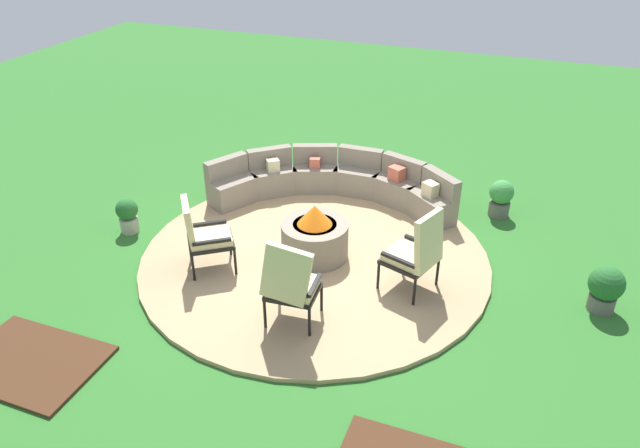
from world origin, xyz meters
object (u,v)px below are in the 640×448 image
object	(u,v)px
lounge_chair_front_left	(203,233)
lounge_chair_front_right	(290,283)
lounge_chair_back_left	(417,251)
potted_plant_2	(606,287)
potted_plant_1	(128,214)
fire_pit	(315,236)
potted_plant_0	(501,197)
curved_stone_bench	(334,183)

from	to	relation	value
lounge_chair_front_left	lounge_chair_front_right	xyz separation A→B (m)	(1.52, -0.66, 0.04)
lounge_chair_front_left	lounge_chair_back_left	xyz separation A→B (m)	(2.71, 0.52, 0.03)
potted_plant_2	potted_plant_1	bearing A→B (deg)	-175.64
potted_plant_1	lounge_chair_back_left	bearing A→B (deg)	0.08
fire_pit	lounge_chair_back_left	distance (m)	1.52
potted_plant_0	potted_plant_1	distance (m)	5.67
curved_stone_bench	potted_plant_1	size ratio (longest dim) A/B	7.21
fire_pit	potted_plant_1	bearing A→B (deg)	-174.14
potted_plant_2	lounge_chair_front_right	bearing A→B (deg)	-153.97
fire_pit	potted_plant_2	world-z (taller)	fire_pit
fire_pit	potted_plant_2	size ratio (longest dim) A/B	1.53
potted_plant_1	potted_plant_2	distance (m)	6.58
fire_pit	potted_plant_0	size ratio (longest dim) A/B	1.55
curved_stone_bench	lounge_chair_back_left	size ratio (longest dim) A/B	3.41
potted_plant_1	potted_plant_0	bearing A→B (deg)	25.86
fire_pit	lounge_chair_front_left	bearing A→B (deg)	-147.02
lounge_chair_front_left	potted_plant_1	xyz separation A→B (m)	(-1.62, 0.51, -0.31)
lounge_chair_front_left	potted_plant_0	world-z (taller)	lounge_chair_front_left
lounge_chair_back_left	potted_plant_1	size ratio (longest dim) A/B	2.11
fire_pit	lounge_chair_back_left	bearing A→B (deg)	-11.13
lounge_chair_front_left	lounge_chair_front_right	size ratio (longest dim) A/B	0.88
lounge_chair_front_left	lounge_chair_back_left	bearing A→B (deg)	64.82
fire_pit	curved_stone_bench	world-z (taller)	fire_pit
lounge_chair_front_left	fire_pit	bearing A→B (deg)	86.93
lounge_chair_front_right	potted_plant_0	distance (m)	4.15
lounge_chair_front_left	potted_plant_2	xyz separation A→B (m)	(4.94, 1.02, -0.27)
potted_plant_2	curved_stone_bench	bearing A→B (deg)	159.94
potted_plant_0	potted_plant_2	distance (m)	2.45
lounge_chair_front_right	potted_plant_2	world-z (taller)	lounge_chair_front_right
potted_plant_1	lounge_chair_front_right	bearing A→B (deg)	-20.44
lounge_chair_front_right	lounge_chair_back_left	bearing A→B (deg)	40.16
curved_stone_bench	potted_plant_2	distance (m)	4.27
lounge_chair_front_right	potted_plant_2	xyz separation A→B (m)	(3.42, 1.67, -0.31)
lounge_chair_front_right	potted_plant_1	size ratio (longest dim) A/B	2.18
lounge_chair_front_left	potted_plant_2	world-z (taller)	lounge_chair_front_left
curved_stone_bench	lounge_chair_back_left	bearing A→B (deg)	-47.74
curved_stone_bench	potted_plant_1	bearing A→B (deg)	-142.35
potted_plant_0	potted_plant_1	xyz separation A→B (m)	(-5.11, -2.47, -0.03)
curved_stone_bench	potted_plant_2	bearing A→B (deg)	-20.06
fire_pit	potted_plant_1	world-z (taller)	fire_pit
fire_pit	lounge_chair_back_left	world-z (taller)	lounge_chair_back_left
fire_pit	lounge_chair_front_left	size ratio (longest dim) A/B	0.89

